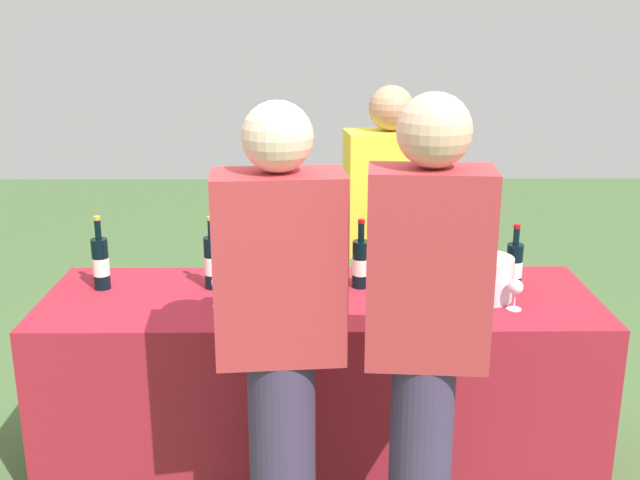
% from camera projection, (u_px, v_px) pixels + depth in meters
% --- Properties ---
extents(ground_plane, '(12.00, 12.00, 0.00)m').
position_uv_depth(ground_plane, '(320.00, 456.00, 3.49)').
color(ground_plane, '#476638').
extents(tasting_table, '(2.36, 0.77, 0.78)m').
position_uv_depth(tasting_table, '(320.00, 379.00, 3.38)').
color(tasting_table, maroon).
rests_on(tasting_table, ground_plane).
extents(wine_bottle_0, '(0.07, 0.07, 0.33)m').
position_uv_depth(wine_bottle_0, '(101.00, 263.00, 3.32)').
color(wine_bottle_0, black).
rests_on(wine_bottle_0, tasting_table).
extents(wine_bottle_1, '(0.07, 0.07, 0.32)m').
position_uv_depth(wine_bottle_1, '(212.00, 262.00, 3.33)').
color(wine_bottle_1, black).
rests_on(wine_bottle_1, tasting_table).
extents(wine_bottle_2, '(0.08, 0.08, 0.30)m').
position_uv_depth(wine_bottle_2, '(331.00, 260.00, 3.38)').
color(wine_bottle_2, black).
rests_on(wine_bottle_2, tasting_table).
extents(wine_bottle_3, '(0.07, 0.07, 0.31)m').
position_uv_depth(wine_bottle_3, '(361.00, 263.00, 3.35)').
color(wine_bottle_3, black).
rests_on(wine_bottle_3, tasting_table).
extents(wine_bottle_4, '(0.07, 0.07, 0.30)m').
position_uv_depth(wine_bottle_4, '(400.00, 265.00, 3.31)').
color(wine_bottle_4, black).
rests_on(wine_bottle_4, tasting_table).
extents(wine_bottle_5, '(0.07, 0.07, 0.32)m').
position_uv_depth(wine_bottle_5, '(424.00, 257.00, 3.42)').
color(wine_bottle_5, black).
rests_on(wine_bottle_5, tasting_table).
extents(wine_bottle_6, '(0.07, 0.07, 0.33)m').
position_uv_depth(wine_bottle_6, '(470.00, 256.00, 3.40)').
color(wine_bottle_6, black).
rests_on(wine_bottle_6, tasting_table).
extents(wine_bottle_7, '(0.07, 0.07, 0.29)m').
position_uv_depth(wine_bottle_7, '(514.00, 266.00, 3.33)').
color(wine_bottle_7, black).
rests_on(wine_bottle_7, tasting_table).
extents(wine_glass_0, '(0.07, 0.07, 0.14)m').
position_uv_depth(wine_glass_0, '(219.00, 284.00, 3.12)').
color(wine_glass_0, silver).
rests_on(wine_glass_0, tasting_table).
extents(wine_glass_1, '(0.06, 0.06, 0.12)m').
position_uv_depth(wine_glass_1, '(254.00, 286.00, 3.14)').
color(wine_glass_1, silver).
rests_on(wine_glass_1, tasting_table).
extents(wine_glass_2, '(0.06, 0.06, 0.13)m').
position_uv_depth(wine_glass_2, '(515.00, 289.00, 3.09)').
color(wine_glass_2, silver).
rests_on(wine_glass_2, tasting_table).
extents(ice_bucket, '(0.23, 0.23, 0.18)m').
position_uv_depth(ice_bucket, '(485.00, 278.00, 3.22)').
color(ice_bucket, silver).
rests_on(ice_bucket, tasting_table).
extents(server_pouring, '(0.45, 0.28, 1.61)m').
position_uv_depth(server_pouring, '(388.00, 237.00, 3.82)').
color(server_pouring, black).
rests_on(server_pouring, ground_plane).
extents(guest_0, '(0.44, 0.27, 1.69)m').
position_uv_depth(guest_0, '(280.00, 334.00, 2.56)').
color(guest_0, '#3F3351').
rests_on(guest_0, ground_plane).
extents(guest_1, '(0.41, 0.25, 1.72)m').
position_uv_depth(guest_1, '(425.00, 334.00, 2.48)').
color(guest_1, '#3F3351').
rests_on(guest_1, ground_plane).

